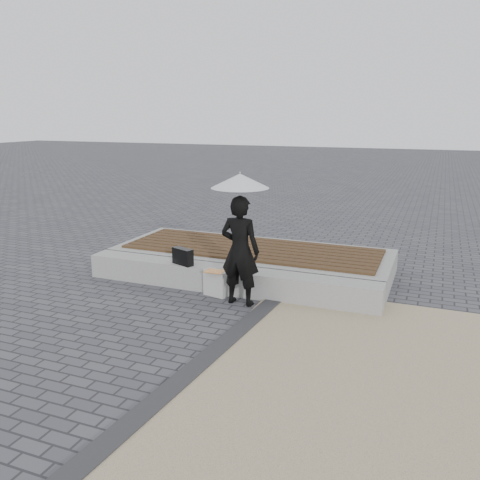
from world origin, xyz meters
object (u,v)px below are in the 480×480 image
at_px(parasol, 240,181).
at_px(woman, 240,251).
at_px(seating_ledge, 226,279).
at_px(handbag, 183,256).
at_px(canvas_tote, 216,283).

bearing_deg(parasol, woman, 0.00).
height_order(seating_ledge, handbag, handbag).
bearing_deg(parasol, handbag, 163.85).
distance_m(woman, handbag, 1.23).
distance_m(woman, parasol, 1.04).
bearing_deg(woman, seating_ledge, -44.24).
relative_size(parasol, canvas_tote, 2.61).
height_order(woman, handbag, woman).
bearing_deg(canvas_tote, seating_ledge, 90.29).
xyz_separation_m(woman, canvas_tote, (-0.48, 0.18, -0.63)).
xyz_separation_m(seating_ledge, canvas_tote, (-0.06, -0.26, 0.01)).
bearing_deg(woman, canvas_tote, -18.55).
distance_m(seating_ledge, handbag, 0.81).
xyz_separation_m(woman, parasol, (0.00, 0.00, 1.04)).
bearing_deg(woman, handbag, -13.94).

